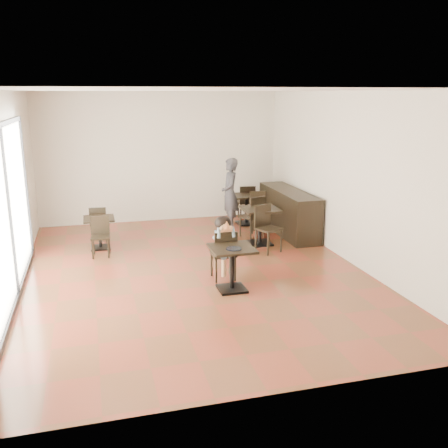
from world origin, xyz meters
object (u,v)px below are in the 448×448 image
object	(u,v)px
chair_left_b	(100,237)
chair_back_b	(259,211)
cafe_table_left	(100,233)
chair_back_a	(246,202)
chair_mid_b	(269,229)
chair_mid_a	(252,217)
cafe_table_back	(246,209)
child_chair	(223,254)
child	(223,248)
child_table	(232,269)
adult_patron	(230,194)
chair_left_a	(99,224)
cafe_table_mid	(260,226)

from	to	relation	value
chair_left_b	chair_back_b	distance (m)	3.87
cafe_table_left	chair_back_a	size ratio (longest dim) A/B	0.74
chair_mid_b	chair_mid_a	bearing A→B (deg)	67.14
cafe_table_back	chair_back_b	world-z (taller)	chair_back_b
child_chair	child	size ratio (longest dim) A/B	0.79
child_table	chair_left_b	size ratio (longest dim) A/B	0.93
adult_patron	chair_left_a	distance (m)	3.10
cafe_table_mid	cafe_table_left	world-z (taller)	cafe_table_mid
child_chair	chair_mid_a	xyz separation A→B (m)	(1.29, 2.34, 0.04)
chair_mid_b	chair_left_b	distance (m)	3.37
child_table	chair_mid_b	xyz separation A→B (m)	(1.29, 1.79, 0.11)
chair_mid_a	chair_back_a	bearing A→B (deg)	-126.08
chair_mid_a	chair_left_b	world-z (taller)	chair_mid_a
chair_back_a	child_table	bearing A→B (deg)	75.81
chair_back_a	chair_back_b	bearing A→B (deg)	96.08
cafe_table_mid	adult_patron	bearing A→B (deg)	100.52
adult_patron	chair_mid_a	size ratio (longest dim) A/B	1.77
child	cafe_table_mid	size ratio (longest dim) A/B	1.40
chair_mid_b	cafe_table_mid	bearing A→B (deg)	67.14
cafe_table_left	cafe_table_back	distance (m)	3.74
child_table	adult_patron	distance (m)	3.92
cafe_table_left	chair_back_b	size ratio (longest dim) A/B	0.74
chair_mid_a	chair_left_a	xyz separation A→B (m)	(-3.32, 0.59, -0.08)
chair_mid_b	chair_left_a	bearing A→B (deg)	130.21
child	chair_left_a	size ratio (longest dim) A/B	1.41
chair_mid_b	chair_back_a	bearing A→B (deg)	59.12
chair_left_b	chair_back_a	world-z (taller)	chair_back_a
cafe_table_left	chair_back_a	bearing A→B (deg)	23.49
child	cafe_table_back	distance (m)	3.83
chair_left_b	chair_back_a	size ratio (longest dim) A/B	0.89
adult_patron	chair_back_a	xyz separation A→B (m)	(0.65, 0.78, -0.40)
child_table	cafe_table_mid	xyz separation A→B (m)	(1.29, 2.34, 0.03)
child_table	chair_mid_b	size ratio (longest dim) A/B	0.77
cafe_table_mid	chair_back_a	bearing A→B (deg)	80.02
child	cafe_table_back	world-z (taller)	child
cafe_table_mid	cafe_table_back	world-z (taller)	cafe_table_mid
chair_mid_a	chair_left_a	world-z (taller)	chair_mid_a
chair_back_b	chair_left_a	bearing A→B (deg)	-173.39
cafe_table_left	adult_patron	bearing A→B (deg)	15.28
chair_back_b	chair_left_b	bearing A→B (deg)	-156.90
child_chair	chair_back_a	bearing A→B (deg)	-112.79
cafe_table_back	chair_left_a	bearing A→B (deg)	-170.68
child_table	child	world-z (taller)	child
adult_patron	cafe_table_back	xyz separation A→B (m)	(0.51, 0.30, -0.48)
cafe_table_mid	chair_mid_b	xyz separation A→B (m)	(0.00, -0.55, 0.08)
chair_left_b	chair_back_b	bearing A→B (deg)	22.70
cafe_table_back	chair_mid_a	bearing A→B (deg)	-101.69
cafe_table_left	chair_left_b	distance (m)	0.55
chair_mid_b	chair_left_b	xyz separation A→B (m)	(-3.32, 0.59, -0.08)
cafe_table_left	chair_left_a	bearing A→B (deg)	90.00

